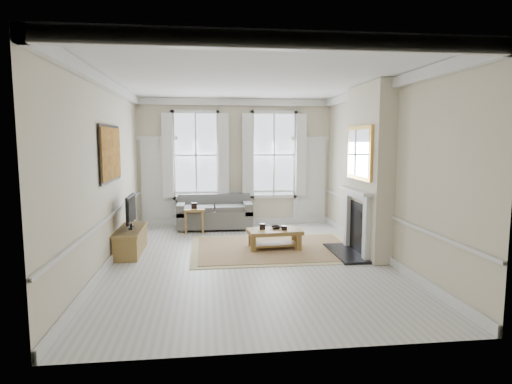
{
  "coord_description": "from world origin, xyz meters",
  "views": [
    {
      "loc": [
        -0.81,
        -7.96,
        2.3
      ],
      "look_at": [
        0.21,
        0.6,
        1.25
      ],
      "focal_mm": 30.0,
      "sensor_mm": 36.0,
      "label": 1
    }
  ],
  "objects": [
    {
      "name": "floor",
      "position": [
        0.0,
        0.0,
        0.0
      ],
      "size": [
        7.2,
        7.2,
        0.0
      ],
      "primitive_type": "plane",
      "color": "#B7B5AD",
      "rests_on": "ground"
    },
    {
      "name": "ceiling",
      "position": [
        0.0,
        0.0,
        3.4
      ],
      "size": [
        7.2,
        7.2,
        0.0
      ],
      "primitive_type": "plane",
      "rotation": [
        3.14,
        0.0,
        0.0
      ],
      "color": "white",
      "rests_on": "back_wall"
    },
    {
      "name": "back_wall",
      "position": [
        0.0,
        3.6,
        1.7
      ],
      "size": [
        5.2,
        0.0,
        5.2
      ],
      "primitive_type": "plane",
      "rotation": [
        1.57,
        0.0,
        0.0
      ],
      "color": "beige",
      "rests_on": "floor"
    },
    {
      "name": "left_wall",
      "position": [
        -2.6,
        0.0,
        1.7
      ],
      "size": [
        0.0,
        7.2,
        7.2
      ],
      "primitive_type": "plane",
      "rotation": [
        1.57,
        0.0,
        1.57
      ],
      "color": "beige",
      "rests_on": "floor"
    },
    {
      "name": "right_wall",
      "position": [
        2.6,
        0.0,
        1.7
      ],
      "size": [
        0.0,
        7.2,
        7.2
      ],
      "primitive_type": "plane",
      "rotation": [
        1.57,
        0.0,
        -1.57
      ],
      "color": "beige",
      "rests_on": "floor"
    },
    {
      "name": "window_left",
      "position": [
        -1.05,
        3.55,
        1.9
      ],
      "size": [
        1.26,
        0.2,
        2.2
      ],
      "primitive_type": null,
      "color": "#B2BCC6",
      "rests_on": "back_wall"
    },
    {
      "name": "window_right",
      "position": [
        1.05,
        3.55,
        1.9
      ],
      "size": [
        1.26,
        0.2,
        2.2
      ],
      "primitive_type": null,
      "color": "#B2BCC6",
      "rests_on": "back_wall"
    },
    {
      "name": "door_left",
      "position": [
        -2.05,
        3.56,
        1.15
      ],
      "size": [
        0.9,
        0.08,
        2.3
      ],
      "primitive_type": "cube",
      "color": "silver",
      "rests_on": "floor"
    },
    {
      "name": "door_right",
      "position": [
        2.05,
        3.56,
        1.15
      ],
      "size": [
        0.9,
        0.08,
        2.3
      ],
      "primitive_type": "cube",
      "color": "silver",
      "rests_on": "floor"
    },
    {
      "name": "painting",
      "position": [
        -2.56,
        0.3,
        2.05
      ],
      "size": [
        0.05,
        1.66,
        1.06
      ],
      "primitive_type": "cube",
      "color": "#C18D21",
      "rests_on": "left_wall"
    },
    {
      "name": "chimney_breast",
      "position": [
        2.43,
        0.2,
        1.7
      ],
      "size": [
        0.35,
        1.7,
        3.38
      ],
      "primitive_type": "cube",
      "color": "beige",
      "rests_on": "floor"
    },
    {
      "name": "hearth",
      "position": [
        2.0,
        0.2,
        0.03
      ],
      "size": [
        0.55,
        1.5,
        0.05
      ],
      "primitive_type": "cube",
      "color": "black",
      "rests_on": "floor"
    },
    {
      "name": "fireplace",
      "position": [
        2.2,
        0.2,
        0.73
      ],
      "size": [
        0.21,
        1.45,
        1.33
      ],
      "color": "silver",
      "rests_on": "floor"
    },
    {
      "name": "mirror",
      "position": [
        2.21,
        0.2,
        2.05
      ],
      "size": [
        0.06,
        1.26,
        1.06
      ],
      "primitive_type": "cube",
      "color": "gold",
      "rests_on": "chimney_breast"
    },
    {
      "name": "sofa",
      "position": [
        -0.58,
        3.11,
        0.36
      ],
      "size": [
        1.92,
        0.93,
        0.88
      ],
      "color": "slate",
      "rests_on": "floor"
    },
    {
      "name": "side_table",
      "position": [
        -1.1,
        2.66,
        0.5
      ],
      "size": [
        0.52,
        0.52,
        0.61
      ],
      "rotation": [
        0.0,
        0.0,
        0.05
      ],
      "color": "brown",
      "rests_on": "floor"
    },
    {
      "name": "rug",
      "position": [
        0.63,
        0.8,
        0.01
      ],
      "size": [
        3.5,
        2.6,
        0.02
      ],
      "primitive_type": "cube",
      "color": "#8E6D49",
      "rests_on": "floor"
    },
    {
      "name": "coffee_table",
      "position": [
        0.63,
        0.8,
        0.34
      ],
      "size": [
        1.16,
        0.74,
        0.42
      ],
      "rotation": [
        0.0,
        0.0,
        0.08
      ],
      "color": "brown",
      "rests_on": "rug"
    },
    {
      "name": "ceramic_pot_a",
      "position": [
        0.38,
        0.85,
        0.48
      ],
      "size": [
        0.13,
        0.13,
        0.13
      ],
      "primitive_type": "cylinder",
      "color": "black",
      "rests_on": "coffee_table"
    },
    {
      "name": "ceramic_pot_b",
      "position": [
        0.83,
        0.75,
        0.46
      ],
      "size": [
        0.13,
        0.13,
        0.09
      ],
      "primitive_type": "cylinder",
      "color": "black",
      "rests_on": "coffee_table"
    },
    {
      "name": "bowl",
      "position": [
        0.68,
        0.9,
        0.45
      ],
      "size": [
        0.29,
        0.29,
        0.05
      ],
      "primitive_type": "imported",
      "rotation": [
        0.0,
        0.0,
        0.38
      ],
      "color": "black",
      "rests_on": "coffee_table"
    },
    {
      "name": "tv_stand",
      "position": [
        -2.34,
        0.82,
        0.26
      ],
      "size": [
        0.46,
        1.43,
        0.51
      ],
      "primitive_type": "cube",
      "color": "brown",
      "rests_on": "floor"
    },
    {
      "name": "tv",
      "position": [
        -2.32,
        0.82,
        0.91
      ],
      "size": [
        0.08,
        0.9,
        0.68
      ],
      "color": "black",
      "rests_on": "tv_stand"
    }
  ]
}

